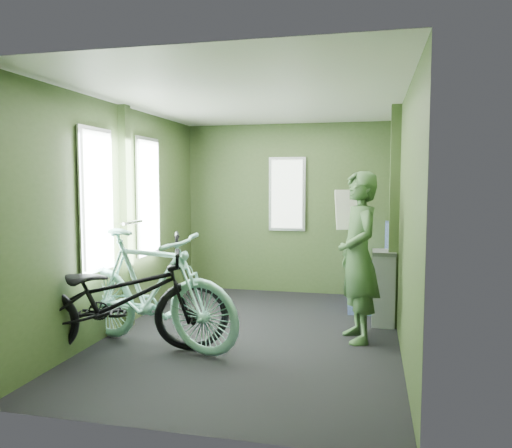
{
  "coord_description": "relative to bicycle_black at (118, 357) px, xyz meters",
  "views": [
    {
      "loc": [
        1.12,
        -4.72,
        1.53
      ],
      "look_at": [
        0.0,
        0.1,
        1.1
      ],
      "focal_mm": 35.0,
      "sensor_mm": 36.0,
      "label": 1
    }
  ],
  "objects": [
    {
      "name": "bench_seat",
      "position": [
        2.16,
        2.32,
        0.3
      ],
      "size": [
        0.58,
        0.99,
        1.02
      ],
      "rotation": [
        0.0,
        0.0,
        0.05
      ],
      "color": "navy",
      "rests_on": "ground"
    },
    {
      "name": "bicycle_black",
      "position": [
        0.0,
        0.0,
        0.0
      ],
      "size": [
        2.14,
        1.54,
        1.13
      ],
      "primitive_type": "imported",
      "rotation": [
        0.0,
        -0.18,
        1.97
      ],
      "color": "black",
      "rests_on": "ground"
    },
    {
      "name": "waste_box",
      "position": [
        2.27,
        1.53,
        0.4
      ],
      "size": [
        0.23,
        0.33,
        0.79
      ],
      "primitive_type": "cube",
      "color": "gray",
      "rests_on": "ground"
    },
    {
      "name": "room",
      "position": [
        0.97,
        0.91,
        1.44
      ],
      "size": [
        4.0,
        4.02,
        2.31
      ],
      "color": "black",
      "rests_on": "ground"
    },
    {
      "name": "passenger",
      "position": [
        2.02,
        0.94,
        0.81
      ],
      "size": [
        0.56,
        0.73,
        1.62
      ],
      "rotation": [
        0.0,
        0.0,
        -1.24
      ],
      "color": "#375830",
      "rests_on": "ground"
    },
    {
      "name": "bicycle_mint",
      "position": [
        0.19,
        0.27,
        0.0
      ],
      "size": [
        1.95,
        1.11,
        1.16
      ],
      "primitive_type": "imported",
      "rotation": [
        0.0,
        -0.13,
        1.31
      ],
      "color": "#99E8D6",
      "rests_on": "ground"
    }
  ]
}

